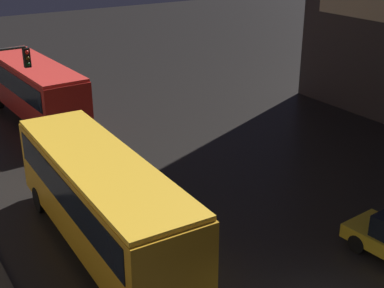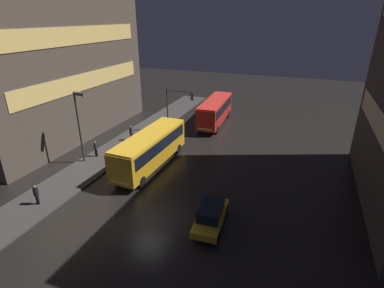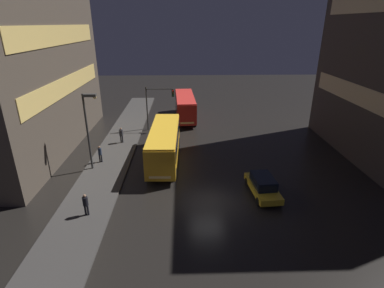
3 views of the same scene
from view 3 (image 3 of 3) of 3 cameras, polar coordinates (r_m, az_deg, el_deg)
name	(u,v)px [view 3 (image 3 of 3)]	position (r m, az deg, el deg)	size (l,w,h in m)	color
ground_plane	(207,202)	(23.30, 2.96, -10.99)	(120.00, 120.00, 0.00)	black
sidewalk_left	(116,151)	(32.86, -14.31, -1.26)	(4.00, 48.00, 0.15)	#3D3A38
building_left_tower	(14,68)	(35.46, -30.77, 12.28)	(10.07, 23.40, 17.02)	#4C4238
bus_near	(164,142)	(28.99, -5.30, 0.46)	(2.84, 10.35, 3.37)	orange
bus_far	(185,105)	(42.35, -1.33, 7.49)	(2.93, 9.88, 3.33)	#AD1E19
car_taxi	(263,185)	(24.53, 13.34, -7.66)	(2.12, 4.61, 1.55)	gold
pedestrian_near	(100,153)	(30.11, -17.13, -1.63)	(0.44, 0.44, 1.66)	black
pedestrian_mid	(121,134)	(34.40, -13.34, 1.95)	(0.52, 0.52, 1.75)	black
pedestrian_far	(86,203)	(22.39, -19.62, -10.53)	(0.52, 0.52, 1.65)	black
traffic_light_main	(157,101)	(37.59, -6.70, 8.21)	(3.50, 0.35, 5.55)	#2D2D2D
street_lamp_sidewalk	(89,120)	(27.69, -19.06, 4.37)	(1.25, 0.36, 7.02)	#2D2D2D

